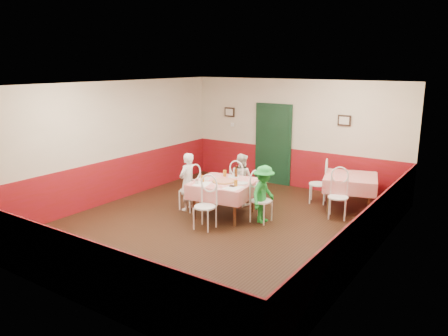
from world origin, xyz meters
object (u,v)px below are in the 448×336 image
Objects in this scene: pizza at (224,181)px; diner_left at (187,182)px; second_table at (350,192)px; chair_far at (240,186)px; chair_left at (190,190)px; diner_far at (241,179)px; chair_right at (261,201)px; chair_second_a at (318,184)px; glass_a at (203,179)px; main_table at (224,199)px; chair_near at (205,207)px; wallet at (232,186)px; glass_b at (236,183)px; beer_bottle at (236,172)px; glass_c at (225,173)px; chair_second_b at (338,197)px; diner_right at (264,194)px.

pizza is 0.93m from diner_left.
chair_far reaches higher than second_table.
chair_left is 0.76× the size of diner_far.
chair_right is 1.76m from diner_left.
chair_second_a is 2.83m from glass_a.
chair_near is at bearing -82.10° from main_table.
chair_left reaches higher than main_table.
diner_left is at bearing -144.63° from second_table.
glass_b is at bearing 39.47° from wallet.
chair_second_a reaches higher than pizza.
beer_bottle reaches higher than glass_a.
chair_near and chair_second_a have the same top height.
second_table is 1.24× the size of chair_near.
chair_second_a and glass_c have the same top height.
diner_far is (-0.01, 0.05, 0.15)m from chair_far.
chair_near is 0.70× the size of diner_left.
chair_right is 1.65m from chair_second_b.
chair_second_b is (2.18, 0.38, 0.00)m from chair_far.
diner_left is 1.08× the size of diner_right.
chair_left is 1.25m from wallet.
glass_b is (0.29, 0.66, 0.38)m from chair_near.
chair_far is 6.42× the size of glass_c.
diner_far is (-0.12, 0.89, 0.22)m from main_table.
chair_far is at bearing 77.63° from glass_c.
chair_left is 1.00× the size of chair_near.
glass_a is 1.33m from diner_right.
second_table is 1.24× the size of chair_right.
beer_bottle is at bearing 127.34° from chair_left.
diner_left is 1.27m from diner_far.
chair_far is at bearing 173.84° from chair_second_b.
diner_left is at bearing 163.66° from glass_a.
wallet is at bearing 127.17° from chair_right.
glass_b is at bearing -38.81° from chair_second_a.
diner_left is (-0.05, -0.01, 0.19)m from chair_left.
chair_second_b is 2.42m from pizza.
wallet is at bearing -30.37° from pizza.
chair_near is 1.76m from diner_far.
pizza is at bearing -58.21° from main_table.
diner_left is at bearing 167.06° from wallet.
chair_right is 1.16m from glass_c.
main_table is at bearing 95.16° from diner_right.
chair_second_b is 1.61m from diner_right.
chair_far is 1.00× the size of chair_second_b.
glass_c is 0.85m from diner_left.
chair_left and chair_near have the same top height.
diner_left is at bearing 138.86° from chair_near.
chair_second_b is 2.22m from diner_far.
beer_bottle is at bearing 14.98° from glass_c.
pizza is at bearing -48.83° from chair_second_a.
diner_right reaches higher than second_table.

